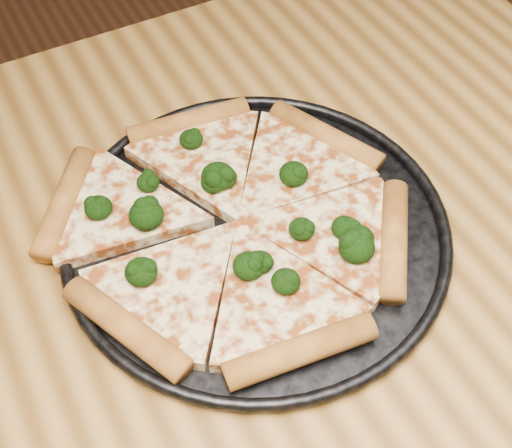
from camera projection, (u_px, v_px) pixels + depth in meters
name	position (u px, v px, depth m)	size (l,w,h in m)	color
dining_table	(187.00, 382.00, 0.69)	(1.20, 0.90, 0.75)	olive
pizza_pan	(256.00, 229.00, 0.68)	(0.38, 0.38, 0.02)	black
pizza	(233.00, 221.00, 0.68)	(0.37, 0.34, 0.03)	beige
broccoli_florets	(241.00, 217.00, 0.67)	(0.23, 0.23, 0.03)	black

